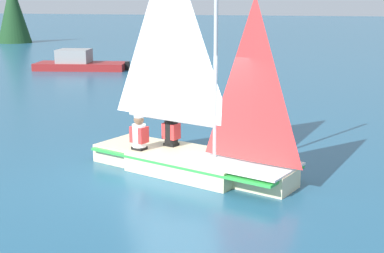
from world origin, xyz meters
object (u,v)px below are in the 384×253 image
Objects in this scene: sailor_crew at (139,139)px; motorboat_distant at (79,63)px; sailor_helm at (171,136)px; sailboat_main at (191,140)px.

sailor_crew reaches higher than motorboat_distant.
sailor_crew is at bearing -120.17° from sailor_helm.
sailor_crew is (1.19, -0.01, -0.06)m from sailboat_main.
sailor_helm reaches higher than motorboat_distant.
sailor_crew is at bearing 109.98° from motorboat_distant.
motorboat_distant is (9.72, -14.90, -0.26)m from sailor_crew.
sailboat_main is 18.48m from motorboat_distant.
sailor_crew is (0.56, 0.51, 0.01)m from sailor_helm.
sailor_crew is at bearing -163.08° from sailboat_main.
sailor_crew is 0.23× the size of motorboat_distant.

